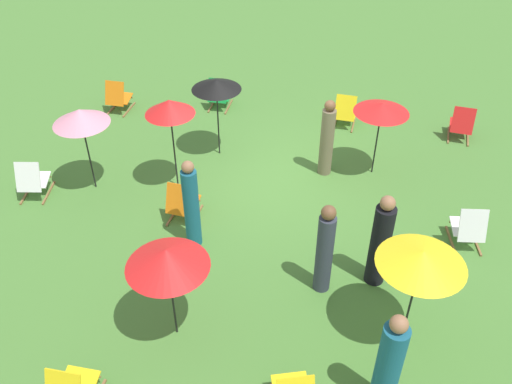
% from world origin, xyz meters
% --- Properties ---
extents(ground_plane, '(40.00, 40.00, 0.00)m').
position_xyz_m(ground_plane, '(0.00, 0.00, 0.00)').
color(ground_plane, '#477A33').
extents(deckchair_0, '(0.56, 0.81, 0.83)m').
position_xyz_m(deckchair_0, '(-4.19, -2.30, 0.37)').
color(deckchair_0, olive).
rests_on(deckchair_0, ground).
extents(deckchair_2, '(0.54, 0.80, 0.83)m').
position_xyz_m(deckchair_2, '(-1.54, -2.44, 0.37)').
color(deckchair_2, olive).
rests_on(deckchair_2, ground).
extents(deckchair_3, '(0.51, 0.78, 0.83)m').
position_xyz_m(deckchair_3, '(4.09, -2.20, 0.37)').
color(deckchair_3, olive).
rests_on(deckchair_3, ground).
extents(deckchair_4, '(0.59, 0.83, 0.83)m').
position_xyz_m(deckchair_4, '(4.46, 1.42, 0.37)').
color(deckchair_4, olive).
rests_on(deckchair_4, ground).
extents(deckchair_5, '(0.55, 0.81, 0.83)m').
position_xyz_m(deckchair_5, '(1.34, 1.60, 0.37)').
color(deckchair_5, olive).
rests_on(deckchair_5, ground).
extents(deckchair_7, '(0.57, 0.81, 0.83)m').
position_xyz_m(deckchair_7, '(-3.86, 1.42, 0.37)').
color(deckchair_7, olive).
rests_on(deckchair_7, ground).
extents(deckchair_9, '(0.50, 0.77, 0.83)m').
position_xyz_m(deckchair_9, '(1.64, -2.78, 0.37)').
color(deckchair_9, olive).
rests_on(deckchair_9, ground).
extents(umbrella_0, '(1.11, 1.11, 1.65)m').
position_xyz_m(umbrella_0, '(-2.21, -0.58, 1.54)').
color(umbrella_0, black).
rests_on(umbrella_0, ground).
extents(umbrella_1, '(1.04, 1.04, 1.80)m').
position_xyz_m(umbrella_1, '(1.17, -0.72, 1.68)').
color(umbrella_1, black).
rests_on(umbrella_1, ground).
extents(umbrella_2, '(1.08, 1.08, 1.79)m').
position_xyz_m(umbrella_2, '(3.40, 0.94, 1.64)').
color(umbrella_2, black).
rests_on(umbrella_2, ground).
extents(umbrella_3, '(1.17, 1.17, 1.71)m').
position_xyz_m(umbrella_3, '(0.69, 4.21, 1.56)').
color(umbrella_3, black).
rests_on(umbrella_3, ground).
extents(umbrella_4, '(1.23, 1.23, 1.74)m').
position_xyz_m(umbrella_4, '(-2.68, 3.68, 1.62)').
color(umbrella_4, black).
rests_on(umbrella_4, ground).
extents(umbrella_5, '(0.95, 0.95, 1.98)m').
position_xyz_m(umbrella_5, '(1.74, 0.62, 1.83)').
color(umbrella_5, black).
rests_on(umbrella_5, ground).
extents(person_0, '(0.40, 0.40, 1.74)m').
position_xyz_m(person_0, '(-2.34, 4.86, 0.82)').
color(person_0, '#195972').
rests_on(person_0, ground).
extents(person_1, '(0.32, 0.32, 1.70)m').
position_xyz_m(person_1, '(-1.20, -0.39, 0.82)').
color(person_1, '#72664C').
rests_on(person_1, ground).
extents(person_2, '(0.46, 0.46, 1.76)m').
position_xyz_m(person_2, '(-2.25, 2.59, 0.83)').
color(person_2, black).
rests_on(person_2, ground).
extents(person_3, '(0.35, 0.35, 1.71)m').
position_xyz_m(person_3, '(-1.39, 2.91, 0.83)').
color(person_3, '#333847').
rests_on(person_3, ground).
extents(person_4, '(0.38, 0.38, 1.77)m').
position_xyz_m(person_4, '(0.95, 2.23, 0.85)').
color(person_4, '#195972').
rests_on(person_4, ground).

